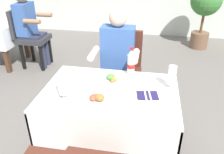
# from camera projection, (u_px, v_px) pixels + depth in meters

# --- Properties ---
(main_dining_table) EXTENTS (1.14, 0.80, 0.73)m
(main_dining_table) POSITION_uv_depth(u_px,v_px,m) (110.00, 107.00, 2.03)
(main_dining_table) COLOR white
(main_dining_table) RESTS_ON ground
(chair_far_diner_seat) EXTENTS (0.44, 0.50, 0.97)m
(chair_far_diner_seat) POSITION_uv_depth(u_px,v_px,m) (122.00, 69.00, 2.72)
(chair_far_diner_seat) COLOR #4C2319
(chair_far_diner_seat) RESTS_ON ground
(seated_diner_far) EXTENTS (0.50, 0.46, 1.26)m
(seated_diner_far) POSITION_uv_depth(u_px,v_px,m) (117.00, 60.00, 2.56)
(seated_diner_far) COLOR #282D42
(seated_diner_far) RESTS_ON ground
(plate_near_camera) EXTENTS (0.23, 0.23, 0.07)m
(plate_near_camera) POSITION_uv_depth(u_px,v_px,m) (97.00, 100.00, 1.80)
(plate_near_camera) COLOR white
(plate_near_camera) RESTS_ON main_dining_table
(plate_far_diner) EXTENTS (0.26, 0.26, 0.07)m
(plate_far_diner) POSITION_uv_depth(u_px,v_px,m) (112.00, 80.00, 2.08)
(plate_far_diner) COLOR white
(plate_far_diner) RESTS_ON main_dining_table
(beer_glass_left) EXTENTS (0.07, 0.07, 0.20)m
(beer_glass_left) POSITION_uv_depth(u_px,v_px,m) (172.00, 77.00, 1.95)
(beer_glass_left) COLOR white
(beer_glass_left) RESTS_ON main_dining_table
(beer_glass_middle) EXTENTS (0.07, 0.07, 0.21)m
(beer_glass_middle) POSITION_uv_depth(u_px,v_px,m) (62.00, 86.00, 1.81)
(beer_glass_middle) COLOR white
(beer_glass_middle) RESTS_ON main_dining_table
(cola_bottle_primary) EXTENTS (0.07, 0.07, 0.27)m
(cola_bottle_primary) POSITION_uv_depth(u_px,v_px,m) (131.00, 63.00, 2.16)
(cola_bottle_primary) COLOR silver
(cola_bottle_primary) RESTS_ON main_dining_table
(napkin_cutlery_set) EXTENTS (0.19, 0.20, 0.01)m
(napkin_cutlery_set) POSITION_uv_depth(u_px,v_px,m) (147.00, 95.00, 1.88)
(napkin_cutlery_set) COLOR #231E4C
(napkin_cutlery_set) RESTS_ON main_dining_table
(background_chair_right) EXTENTS (0.50, 0.44, 0.97)m
(background_chair_right) POSITION_uv_depth(u_px,v_px,m) (29.00, 35.00, 3.83)
(background_chair_right) COLOR #2D2D33
(background_chair_right) RESTS_ON ground
(background_patron) EXTENTS (0.46, 0.50, 1.26)m
(background_patron) POSITION_uv_depth(u_px,v_px,m) (30.00, 26.00, 3.75)
(background_patron) COLOR #282D42
(background_patron) RESTS_ON ground
(potted_plant_corner) EXTENTS (0.59, 0.59, 1.25)m
(potted_plant_corner) POSITION_uv_depth(u_px,v_px,m) (205.00, 7.00, 4.46)
(potted_plant_corner) COLOR brown
(potted_plant_corner) RESTS_ON ground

